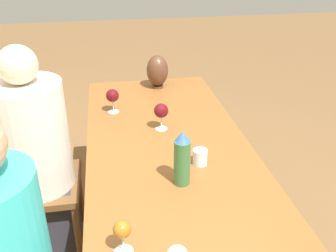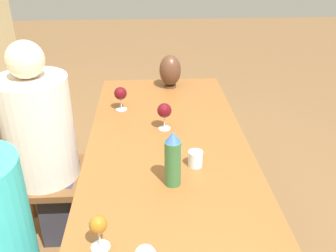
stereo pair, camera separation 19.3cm
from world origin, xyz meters
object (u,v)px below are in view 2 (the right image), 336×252
Objects in this scene: water_bottle at (174,159)px; wine_glass_1 at (164,111)px; wine_glass_0 at (98,226)px; vase at (170,71)px; wine_glass_2 at (120,94)px; person_far at (44,145)px; chair_far at (34,171)px; water_tumbler at (195,159)px.

wine_glass_1 is (0.52, 0.02, -0.02)m from water_bottle.
wine_glass_0 is at bearing 141.83° from water_bottle.
wine_glass_1 is (-0.63, 0.07, -0.01)m from vase.
wine_glass_2 is at bearing 137.71° from vase.
person_far reaches higher than wine_glass_0.
water_bottle is 1.74× the size of wine_glass_2.
wine_glass_0 is 1.08m from chair_far.
person_far is at bearing 53.63° from water_bottle.
person_far is (-0.27, 0.43, -0.19)m from wine_glass_2.
vase reaches higher than water_tumbler.
water_tumbler is 1.02m from chair_far.
chair_far is at bearing 56.66° from water_bottle.
water_tumbler is 0.76m from wine_glass_2.
wine_glass_2 is at bearing -62.31° from chair_far.
water_bottle reaches higher than wine_glass_1.
vase is 1.12m from chair_far.
wine_glass_2 is at bearing -0.67° from wine_glass_0.
water_bottle is 3.37× the size of water_tumbler.
wine_glass_2 is (0.65, 0.38, 0.07)m from water_tumbler.
water_tumbler is 0.52× the size of wine_glass_2.
person_far is (-0.63, 0.76, -0.21)m from vase.
water_tumbler is at bearing -149.58° from wine_glass_2.
chair_far reaches higher than wine_glass_0.
water_tumbler is 0.91m from person_far.
chair_far is at bearing 126.81° from vase.
wine_glass_1 reaches higher than chair_far.
chair_far is (-0.27, 0.52, -0.37)m from wine_glass_2.
vase is 0.26× the size of chair_far.
vase is (1.15, -0.06, -0.00)m from water_bottle.
water_tumbler is at bearing -115.20° from person_far.
wine_glass_2 reaches higher than chair_far.
vase is (1.02, 0.06, 0.08)m from water_tumbler.
water_tumbler is 0.33× the size of vase.
wine_glass_1 is at bearing 18.38° from water_tumbler.
water_bottle is 0.46m from wine_glass_0.
person_far is at bearing 129.73° from vase.
water_bottle is at bearing 139.98° from water_tumbler.
person_far is (0.88, 0.42, -0.18)m from wine_glass_0.
chair_far reaches higher than water_tumbler.
water_tumbler is at bearing -38.68° from wine_glass_0.
wine_glass_1 is 0.37m from wine_glass_2.
chair_far is (0.52, 0.79, -0.39)m from water_bottle.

